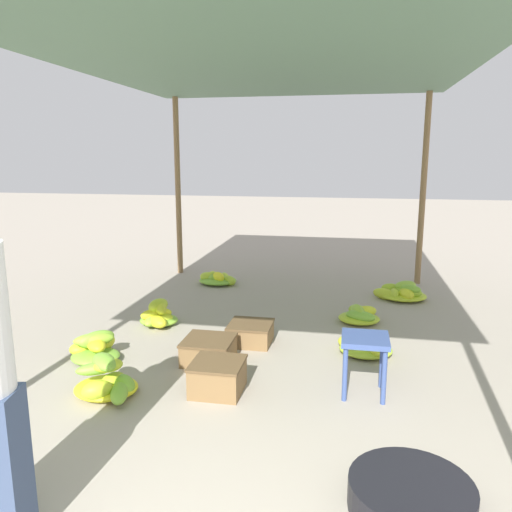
# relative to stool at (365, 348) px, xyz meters

# --- Properties ---
(canopy_post_back_left) EXTENTS (0.08, 0.08, 2.55)m
(canopy_post_back_left) POSITION_rel_stool_xyz_m (-2.64, 3.47, 0.92)
(canopy_post_back_left) COLOR olive
(canopy_post_back_left) RESTS_ON ground
(canopy_post_back_right) EXTENTS (0.08, 0.08, 2.55)m
(canopy_post_back_right) POSITION_rel_stool_xyz_m (0.80, 3.47, 0.92)
(canopy_post_back_right) COLOR olive
(canopy_post_back_right) RESTS_ON ground
(canopy_tarp) EXTENTS (3.84, 5.92, 0.04)m
(canopy_tarp) POSITION_rel_stool_xyz_m (-0.92, 0.71, 2.21)
(canopy_tarp) COLOR #567A60
(canopy_tarp) RESTS_ON canopy_post_front_left
(stool) EXTENTS (0.34, 0.34, 0.45)m
(stool) POSITION_rel_stool_xyz_m (0.00, 0.00, 0.00)
(stool) COLOR #384C84
(stool) RESTS_ON ground
(basin_black) EXTENTS (0.62, 0.62, 0.15)m
(basin_black) POSITION_rel_stool_xyz_m (0.21, -1.22, -0.28)
(basin_black) COLOR black
(basin_black) RESTS_ON ground
(banana_pile_left_0) EXTENTS (0.52, 0.50, 0.30)m
(banana_pile_left_0) POSITION_rel_stool_xyz_m (-1.84, -0.39, -0.25)
(banana_pile_left_0) COLOR #B8CE2B
(banana_pile_left_0) RESTS_ON ground
(banana_pile_left_1) EXTENTS (0.49, 0.47, 0.26)m
(banana_pile_left_1) POSITION_rel_stool_xyz_m (-2.26, 0.20, -0.25)
(banana_pile_left_1) COLOR yellow
(banana_pile_left_1) RESTS_ON ground
(banana_pile_left_2) EXTENTS (0.40, 0.46, 0.28)m
(banana_pile_left_2) POSITION_rel_stool_xyz_m (-2.06, 1.13, -0.25)
(banana_pile_left_2) COLOR #C7D429
(banana_pile_left_2) RESTS_ON ground
(banana_pile_left_3) EXTENTS (0.61, 0.54, 0.19)m
(banana_pile_left_3) POSITION_rel_stool_xyz_m (-1.92, 2.93, -0.29)
(banana_pile_left_3) COLOR yellow
(banana_pile_left_3) RESTS_ON ground
(banana_pile_right_0) EXTENTS (0.67, 0.51, 0.23)m
(banana_pile_right_0) POSITION_rel_stool_xyz_m (0.50, 2.60, -0.27)
(banana_pile_right_0) COLOR #ABC92D
(banana_pile_right_0) RESTS_ON ground
(banana_pile_right_1) EXTENTS (0.51, 0.53, 0.20)m
(banana_pile_right_1) POSITION_rel_stool_xyz_m (0.05, 0.77, -0.28)
(banana_pile_right_1) COLOR #BACF2B
(banana_pile_right_1) RESTS_ON ground
(banana_pile_right_2) EXTENTS (0.43, 0.51, 0.19)m
(banana_pile_right_2) POSITION_rel_stool_xyz_m (-0.01, 1.65, -0.28)
(banana_pile_right_2) COLOR #C9D528
(banana_pile_right_2) RESTS_ON ground
(crate_near) EXTENTS (0.38, 0.38, 0.24)m
(crate_near) POSITION_rel_stool_xyz_m (-1.07, -0.17, -0.24)
(crate_near) COLOR brown
(crate_near) RESTS_ON ground
(crate_mid) EXTENTS (0.42, 0.42, 0.20)m
(crate_mid) POSITION_rel_stool_xyz_m (-1.29, 0.36, -0.25)
(crate_mid) COLOR brown
(crate_mid) RESTS_ON ground
(crate_far) EXTENTS (0.40, 0.40, 0.19)m
(crate_far) POSITION_rel_stool_xyz_m (-1.02, 0.84, -0.26)
(crate_far) COLOR brown
(crate_far) RESTS_ON ground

